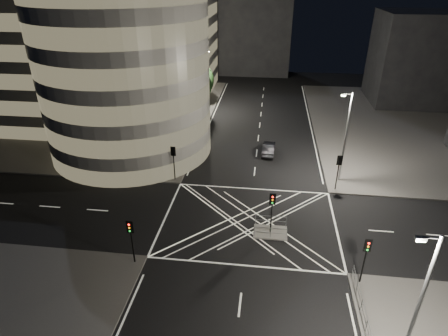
# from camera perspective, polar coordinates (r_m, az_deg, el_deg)

# --- Properties ---
(ground) EXTENTS (120.00, 120.00, 0.00)m
(ground) POSITION_cam_1_polar(r_m,az_deg,el_deg) (35.69, 3.85, -8.13)
(ground) COLOR black
(ground) RESTS_ON ground
(sidewalk_far_left) EXTENTS (42.00, 42.00, 0.15)m
(sidewalk_far_left) POSITION_cam_1_polar(r_m,az_deg,el_deg) (66.86, -20.38, 7.94)
(sidewalk_far_left) COLOR #504D4B
(sidewalk_far_left) RESTS_ON ground
(central_island) EXTENTS (3.00, 2.00, 0.15)m
(central_island) POSITION_cam_1_polar(r_m,az_deg,el_deg) (34.43, 7.06, -9.68)
(central_island) COLOR slate
(central_island) RESTS_ON ground
(office_tower_curved) EXTENTS (30.00, 29.00, 27.20)m
(office_tower_curved) POSITION_cam_1_polar(r_m,az_deg,el_deg) (53.07, -18.29, 17.59)
(office_tower_curved) COLOR gray
(office_tower_curved) RESTS_ON sidewalk_far_left
(office_block_rear) EXTENTS (24.00, 16.00, 22.00)m
(office_block_rear) POSITION_cam_1_polar(r_m,az_deg,el_deg) (75.21, -11.62, 19.88)
(office_block_rear) COLOR gray
(office_block_rear) RESTS_ON sidewalk_far_left
(building_right_far) EXTENTS (14.00, 12.00, 15.00)m
(building_right_far) POSITION_cam_1_polar(r_m,az_deg,el_deg) (74.39, 27.41, 14.62)
(building_right_far) COLOR black
(building_right_far) RESTS_ON sidewalk_far_right
(building_far_end) EXTENTS (18.00, 8.00, 18.00)m
(building_far_end) POSITION_cam_1_polar(r_m,az_deg,el_deg) (87.84, 3.89, 20.01)
(building_far_end) COLOR black
(building_far_end) RESTS_ON ground
(tree_a) EXTENTS (4.68, 4.68, 7.60)m
(tree_a) POSITION_cam_1_polar(r_m,az_deg,el_deg) (42.71, -9.39, 5.65)
(tree_a) COLOR black
(tree_a) RESTS_ON sidewalk_far_left
(tree_b) EXTENTS (4.13, 4.13, 7.04)m
(tree_b) POSITION_cam_1_polar(r_m,az_deg,el_deg) (48.19, -7.45, 8.09)
(tree_b) COLOR black
(tree_b) RESTS_ON sidewalk_far_left
(tree_c) EXTENTS (4.07, 4.07, 6.39)m
(tree_c) POSITION_cam_1_polar(r_m,az_deg,el_deg) (53.89, -5.88, 9.63)
(tree_c) COLOR black
(tree_c) RESTS_ON sidewalk_far_left
(tree_d) EXTENTS (5.60, 5.60, 8.29)m
(tree_d) POSITION_cam_1_polar(r_m,az_deg,el_deg) (59.21, -4.66, 12.39)
(tree_d) COLOR black
(tree_d) RESTS_ON sidewalk_far_left
(tree_e) EXTENTS (4.52, 4.52, 6.98)m
(tree_e) POSITION_cam_1_polar(r_m,az_deg,el_deg) (65.07, -3.58, 13.22)
(tree_e) COLOR black
(tree_e) RESTS_ON sidewalk_far_left
(traffic_signal_fl) EXTENTS (0.55, 0.22, 4.00)m
(traffic_signal_fl) POSITION_cam_1_polar(r_m,az_deg,el_deg) (41.20, -7.70, 1.67)
(traffic_signal_fl) COLOR black
(traffic_signal_fl) RESTS_ON sidewalk_far_left
(traffic_signal_nl) EXTENTS (0.55, 0.22, 4.00)m
(traffic_signal_nl) POSITION_cam_1_polar(r_m,az_deg,el_deg) (30.21, -14.00, -9.75)
(traffic_signal_nl) COLOR black
(traffic_signal_nl) RESTS_ON sidewalk_near_left
(traffic_signal_fr) EXTENTS (0.55, 0.22, 4.00)m
(traffic_signal_fr) POSITION_cam_1_polar(r_m,az_deg,el_deg) (40.68, 17.08, 0.25)
(traffic_signal_fr) COLOR black
(traffic_signal_fr) RESTS_ON sidewalk_far_right
(traffic_signal_nr) EXTENTS (0.55, 0.22, 4.00)m
(traffic_signal_nr) POSITION_cam_1_polar(r_m,az_deg,el_deg) (29.49, 20.84, -12.01)
(traffic_signal_nr) COLOR black
(traffic_signal_nr) RESTS_ON sidewalk_near_right
(traffic_signal_island) EXTENTS (0.55, 0.22, 4.00)m
(traffic_signal_island) POSITION_cam_1_polar(r_m,az_deg,el_deg) (32.78, 7.35, -5.74)
(traffic_signal_island) COLOR black
(traffic_signal_island) RESTS_ON central_island
(street_lamp_left_near) EXTENTS (1.25, 0.25, 10.00)m
(street_lamp_left_near) POSITION_cam_1_polar(r_m,az_deg,el_deg) (44.96, -7.09, 7.63)
(street_lamp_left_near) COLOR slate
(street_lamp_left_near) RESTS_ON sidewalk_far_left
(street_lamp_left_far) EXTENTS (1.25, 0.25, 10.00)m
(street_lamp_left_far) POSITION_cam_1_polar(r_m,az_deg,el_deg) (61.78, -3.12, 13.41)
(street_lamp_left_far) COLOR slate
(street_lamp_left_far) RESTS_ON sidewalk_far_left
(street_lamp_right_far) EXTENTS (1.25, 0.25, 10.00)m
(street_lamp_right_far) POSITION_cam_1_polar(r_m,az_deg,el_deg) (41.70, 18.01, 4.79)
(street_lamp_right_far) COLOR slate
(street_lamp_right_far) RESTS_ON sidewalk_far_right
(street_lamp_right_near) EXTENTS (1.25, 0.25, 10.00)m
(street_lamp_right_near) POSITION_cam_1_polar(r_m,az_deg,el_deg) (22.93, 27.33, -18.28)
(street_lamp_right_near) COLOR slate
(street_lamp_right_near) RESTS_ON sidewalk_near_right
(railing_island_south) EXTENTS (2.80, 0.06, 1.10)m
(railing_island_south) POSITION_cam_1_polar(r_m,az_deg,el_deg) (33.33, 7.10, -9.77)
(railing_island_south) COLOR slate
(railing_island_south) RESTS_ON central_island
(railing_island_north) EXTENTS (2.80, 0.06, 1.10)m
(railing_island_north) POSITION_cam_1_polar(r_m,az_deg,el_deg) (34.78, 7.14, -7.97)
(railing_island_north) COLOR slate
(railing_island_north) RESTS_ON central_island
(sedan) EXTENTS (1.74, 4.44, 1.44)m
(sedan) POSITION_cam_1_polar(r_m,az_deg,el_deg) (48.39, 6.81, 2.97)
(sedan) COLOR black
(sedan) RESTS_ON ground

